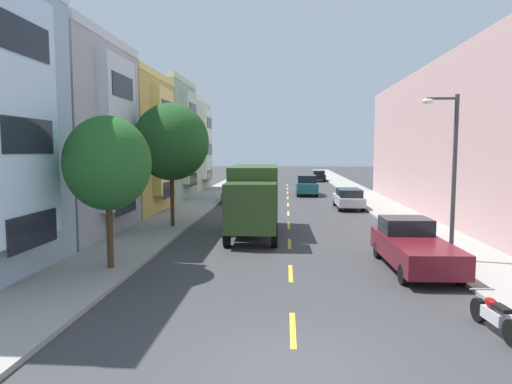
# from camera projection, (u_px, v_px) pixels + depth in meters

# --- Properties ---
(ground_plane) EXTENTS (160.00, 160.00, 0.00)m
(ground_plane) POSITION_uv_depth(u_px,v_px,m) (288.00, 200.00, 38.75)
(ground_plane) COLOR #38383A
(sidewalk_left) EXTENTS (3.20, 120.00, 0.14)m
(sidewalk_left) POSITION_uv_depth(u_px,v_px,m) (202.00, 202.00, 37.22)
(sidewalk_left) COLOR #99968E
(sidewalk_left) RESTS_ON ground_plane
(sidewalk_right) EXTENTS (3.20, 120.00, 0.14)m
(sidewalk_right) POSITION_uv_depth(u_px,v_px,m) (376.00, 203.00, 36.29)
(sidewalk_right) COLOR #99968E
(sidewalk_right) RESTS_ON ground_plane
(lane_centerline_dashes) EXTENTS (0.14, 47.20, 0.01)m
(lane_centerline_dashes) POSITION_uv_depth(u_px,v_px,m) (288.00, 209.00, 33.28)
(lane_centerline_dashes) COLOR yellow
(lane_centerline_dashes) RESTS_ON ground_plane
(townhouse_second_dove_grey) EXTENTS (10.88, 8.12, 9.91)m
(townhouse_second_dove_grey) POSITION_uv_depth(u_px,v_px,m) (15.00, 141.00, 22.63)
(townhouse_second_dove_grey) COLOR #A8A8AD
(townhouse_second_dove_grey) RESTS_ON ground_plane
(townhouse_third_mustard) EXTENTS (14.19, 8.12, 9.47)m
(townhouse_third_mustard) POSITION_uv_depth(u_px,v_px,m) (64.00, 147.00, 31.03)
(townhouse_third_mustard) COLOR tan
(townhouse_third_mustard) RESTS_ON ground_plane
(townhouse_fourth_sage) EXTENTS (14.09, 8.12, 10.32)m
(townhouse_fourth_sage) POSITION_uv_depth(u_px,v_px,m) (111.00, 142.00, 39.26)
(townhouse_fourth_sage) COLOR #99AD8E
(townhouse_fourth_sage) RESTS_ON ground_plane
(townhouse_fifth_cream) EXTENTS (13.79, 8.12, 9.54)m
(townhouse_fifth_cream) POSITION_uv_depth(u_px,v_px,m) (143.00, 147.00, 47.55)
(townhouse_fifth_cream) COLOR beige
(townhouse_fifth_cream) RESTS_ON ground_plane
(street_tree_nearest) EXTENTS (3.01, 3.01, 5.37)m
(street_tree_nearest) POSITION_uv_depth(u_px,v_px,m) (108.00, 163.00, 15.78)
(street_tree_nearest) COLOR #47331E
(street_tree_nearest) RESTS_ON sidewalk_left
(street_tree_second) EXTENTS (4.08, 4.08, 6.69)m
(street_tree_second) POSITION_uv_depth(u_px,v_px,m) (171.00, 142.00, 24.50)
(street_tree_second) COLOR #47331E
(street_tree_second) RESTS_ON sidewalk_left
(street_lamp) EXTENTS (1.35, 0.28, 6.22)m
(street_lamp) POSITION_uv_depth(u_px,v_px,m) (450.00, 164.00, 16.88)
(street_lamp) COLOR #38383D
(street_lamp) RESTS_ON sidewalk_right
(delivery_box_truck) EXTENTS (2.55, 7.76, 3.48)m
(delivery_box_truck) POSITION_uv_depth(u_px,v_px,m) (254.00, 196.00, 23.17)
(delivery_box_truck) COLOR #2D471E
(delivery_box_truck) RESTS_ON ground_plane
(parked_wagon_charcoal) EXTENTS (1.86, 4.72, 1.50)m
(parked_wagon_charcoal) POSITION_uv_depth(u_px,v_px,m) (236.00, 192.00, 37.53)
(parked_wagon_charcoal) COLOR #333338
(parked_wagon_charcoal) RESTS_ON ground_plane
(parked_pickup_forest) EXTENTS (2.12, 5.34, 1.73)m
(parked_pickup_forest) POSITION_uv_depth(u_px,v_px,m) (252.00, 178.00, 55.53)
(parked_pickup_forest) COLOR #194C28
(parked_pickup_forest) RESTS_ON ground_plane
(parked_wagon_silver) EXTENTS (1.83, 4.71, 1.50)m
(parked_wagon_silver) POSITION_uv_depth(u_px,v_px,m) (348.00, 198.00, 33.15)
(parked_wagon_silver) COLOR #B2B5BA
(parked_wagon_silver) RESTS_ON ground_plane
(parked_suv_orange) EXTENTS (2.04, 4.84, 1.93)m
(parked_suv_orange) POSITION_uv_depth(u_px,v_px,m) (248.00, 181.00, 49.24)
(parked_suv_orange) COLOR orange
(parked_suv_orange) RESTS_ON ground_plane
(parked_pickup_burgundy) EXTENTS (2.15, 5.36, 1.73)m
(parked_pickup_burgundy) POSITION_uv_depth(u_px,v_px,m) (413.00, 246.00, 16.43)
(parked_pickup_burgundy) COLOR maroon
(parked_pickup_burgundy) RESTS_ON ground_plane
(parked_hatchback_black) EXTENTS (1.85, 4.05, 1.50)m
(parked_hatchback_black) POSITION_uv_depth(u_px,v_px,m) (319.00, 176.00, 62.10)
(parked_hatchback_black) COLOR black
(parked_hatchback_black) RESTS_ON ground_plane
(parked_pickup_champagne) EXTENTS (2.10, 5.34, 1.73)m
(parked_pickup_champagne) POSITION_uv_depth(u_px,v_px,m) (255.00, 176.00, 61.38)
(parked_pickup_champagne) COLOR tan
(parked_pickup_champagne) RESTS_ON ground_plane
(moving_teal_sedan) EXTENTS (1.95, 4.80, 1.93)m
(moving_teal_sedan) POSITION_uv_depth(u_px,v_px,m) (307.00, 185.00, 43.14)
(moving_teal_sedan) COLOR #195B60
(moving_teal_sedan) RESTS_ON ground_plane
(parked_motorcycle) EXTENTS (0.62, 2.05, 0.90)m
(parked_motorcycle) POSITION_uv_depth(u_px,v_px,m) (495.00, 316.00, 10.67)
(parked_motorcycle) COLOR black
(parked_motorcycle) RESTS_ON ground_plane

